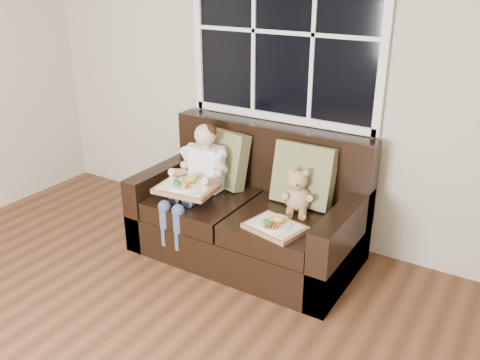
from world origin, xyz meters
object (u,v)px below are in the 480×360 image
Objects in this scene: tray_left at (187,187)px; loveseat at (251,216)px; child at (199,172)px; teddy_bear at (297,194)px; tray_right at (275,226)px.

loveseat is at bearing 30.03° from tray_left.
loveseat is 0.53m from child.
loveseat is 2.02× the size of child.
teddy_bear is (0.38, 0.01, 0.28)m from loveseat.
teddy_bear is (0.78, 0.13, -0.05)m from child.
loveseat reaches higher than teddy_bear.
child is 2.47× the size of teddy_bear.
tray_right is (0.78, -0.21, -0.16)m from child.
loveseat is at bearing 152.39° from tray_right.
loveseat reaches higher than tray_right.
child reaches higher than tray_right.
loveseat is 0.55m from tray_left.
tray_left is at bearing -170.17° from tray_right.
tray_left is (0.01, -0.17, -0.06)m from child.
child is 1.79× the size of tray_left.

